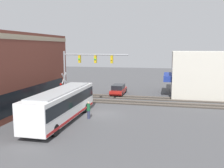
% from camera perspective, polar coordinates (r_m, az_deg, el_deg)
% --- Properties ---
extents(ground_plane, '(120.00, 120.00, 0.00)m').
position_cam_1_polar(ground_plane, '(26.78, -2.75, -6.77)').
color(ground_plane, '#4C4C4F').
extents(shop_building, '(8.76, 9.94, 6.39)m').
position_cam_1_polar(shop_building, '(38.58, 19.97, 2.24)').
color(shop_building, beige).
rests_on(shop_building, ground).
extents(city_bus, '(11.55, 2.59, 3.06)m').
position_cam_1_polar(city_bus, '(24.16, -11.40, -4.47)').
color(city_bus, white).
rests_on(city_bus, ground).
extents(traffic_signal_gantry, '(0.42, 8.06, 6.54)m').
position_cam_1_polar(traffic_signal_gantry, '(30.29, -6.47, 4.35)').
color(traffic_signal_gantry, gray).
rests_on(traffic_signal_gantry, ground).
extents(crossing_signal, '(1.41, 1.18, 3.81)m').
position_cam_1_polar(crossing_signal, '(32.31, -10.86, -0.12)').
color(crossing_signal, gray).
rests_on(crossing_signal, ground).
extents(rail_track_near, '(2.60, 60.00, 0.15)m').
position_cam_1_polar(rail_track_near, '(32.43, 0.08, -4.01)').
color(rail_track_near, '#332D28').
rests_on(rail_track_near, ground).
extents(rail_track_far, '(2.60, 60.00, 0.15)m').
position_cam_1_polar(rail_track_far, '(35.50, 1.20, -2.92)').
color(rail_track_far, '#332D28').
rests_on(rail_track_far, ground).
extents(parked_car_red, '(4.80, 1.82, 1.50)m').
position_cam_1_polar(parked_car_red, '(37.26, 1.49, -1.33)').
color(parked_car_red, '#B21E19').
rests_on(parked_car_red, ground).
extents(pedestrian_at_crossing, '(0.34, 0.34, 1.69)m').
position_cam_1_polar(pedestrian_at_crossing, '(33.00, -8.40, -2.41)').
color(pedestrian_at_crossing, '#473828').
rests_on(pedestrian_at_crossing, ground).
extents(pedestrian_near_bus, '(0.34, 0.34, 1.72)m').
position_cam_1_polar(pedestrian_near_bus, '(24.80, -5.38, -5.95)').
color(pedestrian_near_bus, '#2D3351').
rests_on(pedestrian_near_bus, ground).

